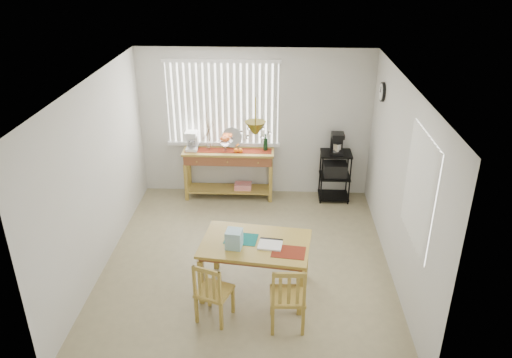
{
  "coord_description": "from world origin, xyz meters",
  "views": [
    {
      "loc": [
        0.4,
        -5.92,
        4.14
      ],
      "look_at": [
        0.1,
        0.55,
        1.05
      ],
      "focal_mm": 35.0,
      "sensor_mm": 36.0,
      "label": 1
    }
  ],
  "objects_px": {
    "cart_items": "(337,143)",
    "wire_cart": "(335,171)",
    "dining_table": "(255,248)",
    "chair_right": "(288,297)",
    "chair_left": "(213,292)",
    "sideboard": "(229,162)"
  },
  "relations": [
    {
      "from": "wire_cart",
      "to": "dining_table",
      "type": "relative_size",
      "value": 0.61
    },
    {
      "from": "sideboard",
      "to": "wire_cart",
      "type": "relative_size",
      "value": 1.77
    },
    {
      "from": "wire_cart",
      "to": "chair_left",
      "type": "bearing_deg",
      "value": -118.28
    },
    {
      "from": "cart_items",
      "to": "sideboard",
      "type": "bearing_deg",
      "value": -179.99
    },
    {
      "from": "cart_items",
      "to": "dining_table",
      "type": "relative_size",
      "value": 0.25
    },
    {
      "from": "wire_cart",
      "to": "cart_items",
      "type": "xyz_separation_m",
      "value": [
        0.0,
        0.01,
        0.52
      ]
    },
    {
      "from": "cart_items",
      "to": "wire_cart",
      "type": "bearing_deg",
      "value": -90.0
    },
    {
      "from": "chair_right",
      "to": "cart_items",
      "type": "bearing_deg",
      "value": 75.6
    },
    {
      "from": "sideboard",
      "to": "cart_items",
      "type": "relative_size",
      "value": 4.3
    },
    {
      "from": "chair_left",
      "to": "chair_right",
      "type": "distance_m",
      "value": 0.89
    },
    {
      "from": "cart_items",
      "to": "dining_table",
      "type": "bearing_deg",
      "value": -115.57
    },
    {
      "from": "chair_left",
      "to": "chair_right",
      "type": "relative_size",
      "value": 0.94
    },
    {
      "from": "sideboard",
      "to": "dining_table",
      "type": "relative_size",
      "value": 1.08
    },
    {
      "from": "cart_items",
      "to": "dining_table",
      "type": "height_order",
      "value": "cart_items"
    },
    {
      "from": "cart_items",
      "to": "chair_right",
      "type": "xyz_separation_m",
      "value": [
        -0.85,
        -3.32,
        -0.62
      ]
    },
    {
      "from": "sideboard",
      "to": "chair_right",
      "type": "height_order",
      "value": "sideboard"
    },
    {
      "from": "cart_items",
      "to": "chair_left",
      "type": "xyz_separation_m",
      "value": [
        -1.73,
        -3.23,
        -0.65
      ]
    },
    {
      "from": "chair_left",
      "to": "chair_right",
      "type": "height_order",
      "value": "chair_right"
    },
    {
      "from": "dining_table",
      "to": "chair_left",
      "type": "height_order",
      "value": "chair_left"
    },
    {
      "from": "chair_right",
      "to": "chair_left",
      "type": "bearing_deg",
      "value": 174.21
    },
    {
      "from": "sideboard",
      "to": "chair_right",
      "type": "relative_size",
      "value": 1.78
    },
    {
      "from": "cart_items",
      "to": "dining_table",
      "type": "xyz_separation_m",
      "value": [
        -1.26,
        -2.63,
        -0.41
      ]
    }
  ]
}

